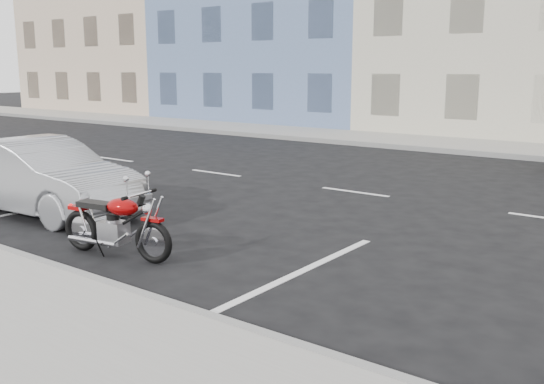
% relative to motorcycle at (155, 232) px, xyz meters
% --- Properties ---
extents(ground, '(120.00, 120.00, 0.00)m').
position_rel_motorcycle_xyz_m(ground, '(1.77, 5.89, -0.44)').
color(ground, black).
rests_on(ground, ground).
extents(sidewalk_far, '(80.00, 3.40, 0.15)m').
position_rel_motorcycle_xyz_m(sidewalk_far, '(-3.23, 14.59, -0.36)').
color(sidewalk_far, gray).
rests_on(sidewalk_far, ground).
extents(curb_far, '(80.00, 0.12, 0.16)m').
position_rel_motorcycle_xyz_m(curb_far, '(-3.23, 12.89, -0.36)').
color(curb_far, gray).
rests_on(curb_far, ground).
extents(bldg_far_west, '(12.00, 12.00, 12.00)m').
position_rel_motorcycle_xyz_m(bldg_far_west, '(-24.23, 22.19, 5.56)').
color(bldg_far_west, '#C1A88D').
rests_on(bldg_far_west, ground).
extents(motorcycle, '(1.89, 0.67, 0.95)m').
position_rel_motorcycle_xyz_m(motorcycle, '(0.00, 0.00, 0.00)').
color(motorcycle, black).
rests_on(motorcycle, ground).
extents(sedan_silver, '(4.23, 1.72, 1.36)m').
position_rel_motorcycle_xyz_m(sedan_silver, '(-3.81, 0.74, 0.25)').
color(sedan_silver, '#9A9DA2').
rests_on(sedan_silver, ground).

